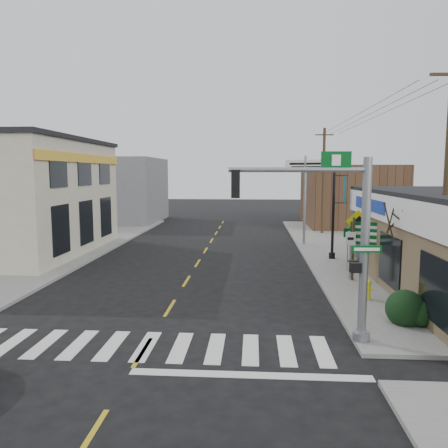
# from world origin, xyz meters

# --- Properties ---
(ground) EXTENTS (140.00, 140.00, 0.00)m
(ground) POSITION_xyz_m (0.00, 0.00, 0.00)
(ground) COLOR black
(ground) RESTS_ON ground
(sidewalk_right) EXTENTS (6.00, 38.00, 0.13)m
(sidewalk_right) POSITION_xyz_m (9.00, 13.00, 0.07)
(sidewalk_right) COLOR slate
(sidewalk_right) RESTS_ON ground
(sidewalk_left) EXTENTS (6.00, 38.00, 0.13)m
(sidewalk_left) POSITION_xyz_m (-9.00, 13.00, 0.07)
(sidewalk_left) COLOR slate
(sidewalk_left) RESTS_ON ground
(center_line) EXTENTS (0.12, 56.00, 0.01)m
(center_line) POSITION_xyz_m (0.00, 8.00, 0.01)
(center_line) COLOR gold
(center_line) RESTS_ON ground
(crosswalk) EXTENTS (11.00, 2.20, 0.01)m
(crosswalk) POSITION_xyz_m (0.00, 0.40, 0.01)
(crosswalk) COLOR silver
(crosswalk) RESTS_ON ground
(bldg_distant_right) EXTENTS (8.00, 10.00, 5.60)m
(bldg_distant_right) POSITION_xyz_m (12.00, 30.00, 2.80)
(bldg_distant_right) COLOR #523825
(bldg_distant_right) RESTS_ON ground
(bldg_distant_left) EXTENTS (9.00, 10.00, 6.40)m
(bldg_distant_left) POSITION_xyz_m (-11.00, 32.00, 3.20)
(bldg_distant_left) COLOR slate
(bldg_distant_left) RESTS_ON ground
(traffic_signal_pole) EXTENTS (4.28, 0.36, 5.42)m
(traffic_signal_pole) POSITION_xyz_m (5.56, 0.95, 3.37)
(traffic_signal_pole) COLOR gray
(traffic_signal_pole) RESTS_ON sidewalk_right
(guide_sign) EXTENTS (1.62, 0.14, 2.84)m
(guide_sign) POSITION_xyz_m (8.20, 8.20, 1.97)
(guide_sign) COLOR #42321E
(guide_sign) RESTS_ON sidewalk_right
(fire_hydrant) EXTENTS (0.24, 0.24, 0.77)m
(fire_hydrant) POSITION_xyz_m (7.44, 5.16, 0.55)
(fire_hydrant) COLOR yellow
(fire_hydrant) RESTS_ON sidewalk_right
(ped_crossing_sign) EXTENTS (1.17, 0.08, 3.02)m
(ped_crossing_sign) POSITION_xyz_m (8.20, 10.30, 2.17)
(ped_crossing_sign) COLOR gray
(ped_crossing_sign) RESTS_ON sidewalk_right
(lamp_post) EXTENTS (0.76, 0.60, 5.86)m
(lamp_post) POSITION_xyz_m (7.57, 13.21, 3.53)
(lamp_post) COLOR black
(lamp_post) RESTS_ON sidewalk_right
(dance_center_sign) EXTENTS (2.80, 0.18, 5.95)m
(dance_center_sign) POSITION_xyz_m (6.50, 18.15, 4.68)
(dance_center_sign) COLOR gray
(dance_center_sign) RESTS_ON sidewalk_right
(bare_tree) EXTENTS (2.16, 2.16, 4.33)m
(bare_tree) POSITION_xyz_m (8.60, 4.99, 3.54)
(bare_tree) COLOR black
(bare_tree) RESTS_ON sidewalk_right
(shrub_front) EXTENTS (1.24, 1.24, 0.93)m
(shrub_front) POSITION_xyz_m (7.96, 2.55, 0.60)
(shrub_front) COLOR #1C3615
(shrub_front) RESTS_ON sidewalk_right
(shrub_back) EXTENTS (1.23, 1.23, 0.93)m
(shrub_back) POSITION_xyz_m (9.60, 8.10, 0.59)
(shrub_back) COLOR #193215
(shrub_back) RESTS_ON sidewalk_right
(utility_pole_near) EXTENTS (1.49, 0.22, 8.57)m
(utility_pole_near) POSITION_xyz_m (9.50, 3.66, 4.53)
(utility_pole_near) COLOR #4B3122
(utility_pole_near) RESTS_ON sidewalk_right
(utility_pole_far) EXTENTS (1.45, 0.22, 8.32)m
(utility_pole_far) POSITION_xyz_m (8.57, 23.76, 4.39)
(utility_pole_far) COLOR #44291B
(utility_pole_far) RESTS_ON sidewalk_right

